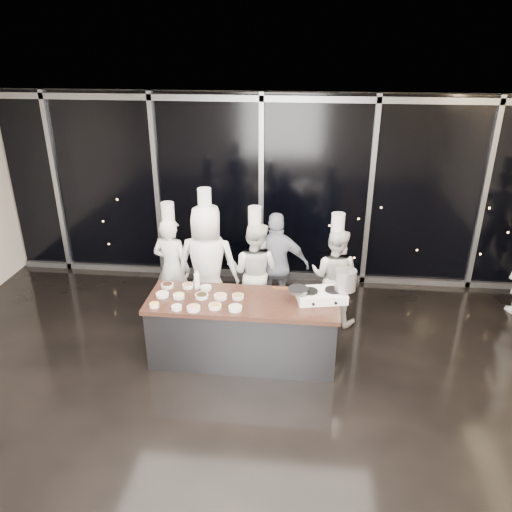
{
  "coord_description": "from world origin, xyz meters",
  "views": [
    {
      "loc": [
        0.76,
        -4.66,
        4.02
      ],
      "look_at": [
        0.14,
        1.2,
        1.39
      ],
      "focal_mm": 35.0,
      "sensor_mm": 36.0,
      "label": 1
    }
  ],
  "objects_px": {
    "chef_left": "(207,265)",
    "guest": "(277,265)",
    "stove": "(321,295)",
    "stock_pot": "(346,280)",
    "chef_far_left": "(172,267)",
    "demo_counter": "(243,329)",
    "frying_pan": "(297,290)",
    "chef_center": "(255,271)",
    "chef_right": "(334,275)"
  },
  "relations": [
    {
      "from": "chef_left",
      "to": "guest",
      "type": "distance_m",
      "value": 1.05
    },
    {
      "from": "guest",
      "to": "stove",
      "type": "bearing_deg",
      "value": 118.29
    },
    {
      "from": "stock_pot",
      "to": "chef_far_left",
      "type": "relative_size",
      "value": 0.15
    },
    {
      "from": "chef_far_left",
      "to": "chef_left",
      "type": "xyz_separation_m",
      "value": [
        0.56,
        -0.11,
        0.11
      ]
    },
    {
      "from": "demo_counter",
      "to": "chef_left",
      "type": "relative_size",
      "value": 1.18
    },
    {
      "from": "stove",
      "to": "stock_pot",
      "type": "height_order",
      "value": "stock_pot"
    },
    {
      "from": "demo_counter",
      "to": "guest",
      "type": "height_order",
      "value": "guest"
    },
    {
      "from": "chef_far_left",
      "to": "chef_left",
      "type": "bearing_deg",
      "value": -176.8
    },
    {
      "from": "demo_counter",
      "to": "chef_far_left",
      "type": "relative_size",
      "value": 1.34
    },
    {
      "from": "demo_counter",
      "to": "guest",
      "type": "distance_m",
      "value": 1.33
    },
    {
      "from": "frying_pan",
      "to": "chef_center",
      "type": "distance_m",
      "value": 1.25
    },
    {
      "from": "demo_counter",
      "to": "guest",
      "type": "bearing_deg",
      "value": 73.81
    },
    {
      "from": "chef_left",
      "to": "chef_center",
      "type": "distance_m",
      "value": 0.71
    },
    {
      "from": "demo_counter",
      "to": "chef_far_left",
      "type": "bearing_deg",
      "value": 139.87
    },
    {
      "from": "stove",
      "to": "frying_pan",
      "type": "xyz_separation_m",
      "value": [
        -0.3,
        -0.08,
        0.1
      ]
    },
    {
      "from": "stove",
      "to": "chef_right",
      "type": "bearing_deg",
      "value": 66.0
    },
    {
      "from": "demo_counter",
      "to": "chef_center",
      "type": "bearing_deg",
      "value": 87.7
    },
    {
      "from": "frying_pan",
      "to": "stock_pot",
      "type": "bearing_deg",
      "value": -0.08
    },
    {
      "from": "chef_left",
      "to": "chef_right",
      "type": "relative_size",
      "value": 1.21
    },
    {
      "from": "guest",
      "to": "chef_right",
      "type": "distance_m",
      "value": 0.87
    },
    {
      "from": "stock_pot",
      "to": "demo_counter",
      "type": "bearing_deg",
      "value": -172.87
    },
    {
      "from": "frying_pan",
      "to": "stock_pot",
      "type": "relative_size",
      "value": 1.76
    },
    {
      "from": "stove",
      "to": "frying_pan",
      "type": "relative_size",
      "value": 1.44
    },
    {
      "from": "stock_pot",
      "to": "chef_left",
      "type": "distance_m",
      "value": 2.08
    },
    {
      "from": "stock_pot",
      "to": "chef_center",
      "type": "distance_m",
      "value": 1.6
    },
    {
      "from": "chef_left",
      "to": "guest",
      "type": "height_order",
      "value": "chef_left"
    },
    {
      "from": "frying_pan",
      "to": "guest",
      "type": "bearing_deg",
      "value": 93.99
    },
    {
      "from": "stove",
      "to": "stock_pot",
      "type": "xyz_separation_m",
      "value": [
        0.3,
        0.05,
        0.21
      ]
    },
    {
      "from": "stove",
      "to": "frying_pan",
      "type": "bearing_deg",
      "value": -177.94
    },
    {
      "from": "chef_left",
      "to": "stock_pot",
      "type": "bearing_deg",
      "value": 159.17
    },
    {
      "from": "frying_pan",
      "to": "chef_far_left",
      "type": "bearing_deg",
      "value": 140.9
    },
    {
      "from": "stock_pot",
      "to": "guest",
      "type": "height_order",
      "value": "guest"
    },
    {
      "from": "stove",
      "to": "chef_left",
      "type": "xyz_separation_m",
      "value": [
        -1.63,
        0.79,
        -0.02
      ]
    },
    {
      "from": "chef_center",
      "to": "guest",
      "type": "bearing_deg",
      "value": -136.7
    },
    {
      "from": "stove",
      "to": "guest",
      "type": "xyz_separation_m",
      "value": [
        -0.64,
        1.12,
        -0.13
      ]
    },
    {
      "from": "chef_right",
      "to": "stock_pot",
      "type": "bearing_deg",
      "value": 113.81
    },
    {
      "from": "chef_center",
      "to": "demo_counter",
      "type": "bearing_deg",
      "value": 104.49
    },
    {
      "from": "chef_far_left",
      "to": "demo_counter",
      "type": "bearing_deg",
      "value": 153.63
    },
    {
      "from": "demo_counter",
      "to": "guest",
      "type": "relative_size",
      "value": 1.48
    },
    {
      "from": "chef_center",
      "to": "chef_right",
      "type": "bearing_deg",
      "value": -160.64
    },
    {
      "from": "chef_left",
      "to": "chef_right",
      "type": "height_order",
      "value": "chef_left"
    },
    {
      "from": "stock_pot",
      "to": "chef_far_left",
      "type": "height_order",
      "value": "chef_far_left"
    },
    {
      "from": "chef_far_left",
      "to": "chef_right",
      "type": "distance_m",
      "value": 2.42
    },
    {
      "from": "stock_pot",
      "to": "guest",
      "type": "bearing_deg",
      "value": 131.44
    },
    {
      "from": "stove",
      "to": "chef_right",
      "type": "height_order",
      "value": "chef_right"
    },
    {
      "from": "demo_counter",
      "to": "chef_right",
      "type": "relative_size",
      "value": 1.43
    },
    {
      "from": "demo_counter",
      "to": "stove",
      "type": "distance_m",
      "value": 1.13
    },
    {
      "from": "stock_pot",
      "to": "chef_right",
      "type": "relative_size",
      "value": 0.16
    },
    {
      "from": "demo_counter",
      "to": "chef_left",
      "type": "xyz_separation_m",
      "value": [
        -0.63,
        0.91,
        0.49
      ]
    },
    {
      "from": "chef_center",
      "to": "guest",
      "type": "distance_m",
      "value": 0.35
    }
  ]
}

